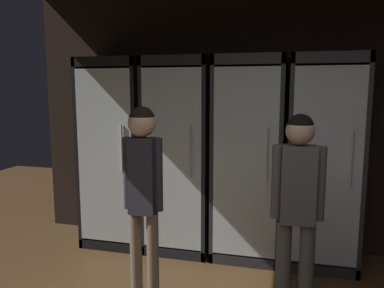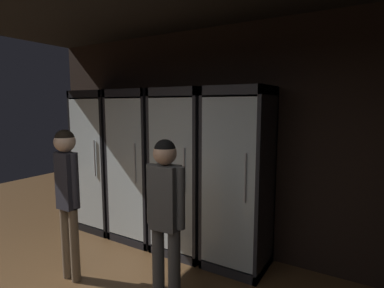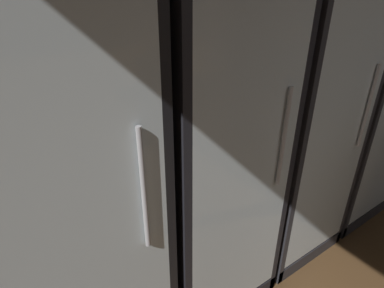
# 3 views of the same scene
# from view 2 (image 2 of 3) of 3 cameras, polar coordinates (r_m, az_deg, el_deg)

# --- Properties ---
(wall_back) EXTENTS (6.00, 0.06, 2.80)m
(wall_back) POSITION_cam_2_polar(r_m,az_deg,el_deg) (3.80, 7.55, 0.49)
(wall_back) COLOR black
(wall_back) RESTS_ON ground
(cooler_far_left) EXTENTS (0.68, 0.62, 2.05)m
(cooler_far_left) POSITION_cam_2_polar(r_m,az_deg,el_deg) (4.75, -16.17, -3.18)
(cooler_far_left) COLOR black
(cooler_far_left) RESTS_ON ground
(cooler_left) EXTENTS (0.68, 0.62, 2.05)m
(cooler_left) POSITION_cam_2_polar(r_m,az_deg,el_deg) (4.25, -9.49, -4.17)
(cooler_left) COLOR black
(cooler_left) RESTS_ON ground
(cooler_center) EXTENTS (0.68, 0.62, 2.05)m
(cooler_center) POSITION_cam_2_polar(r_m,az_deg,el_deg) (3.83, -1.19, -5.41)
(cooler_center) COLOR #2B2B30
(cooler_center) RESTS_ON ground
(cooler_right) EXTENTS (0.68, 0.62, 2.05)m
(cooler_right) POSITION_cam_2_polar(r_m,az_deg,el_deg) (3.50, 8.95, -6.72)
(cooler_right) COLOR #2B2B30
(cooler_right) RESTS_ON ground
(shopper_near) EXTENTS (0.38, 0.21, 1.56)m
(shopper_near) POSITION_cam_2_polar(r_m,az_deg,el_deg) (2.73, -5.00, -11.98)
(shopper_near) COLOR #4C4C4C
(shopper_near) RESTS_ON ground
(shopper_far) EXTENTS (0.32, 0.21, 1.61)m
(shopper_far) POSITION_cam_2_polar(r_m,az_deg,el_deg) (3.39, -22.46, -7.14)
(shopper_far) COLOR #72604C
(shopper_far) RESTS_ON ground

